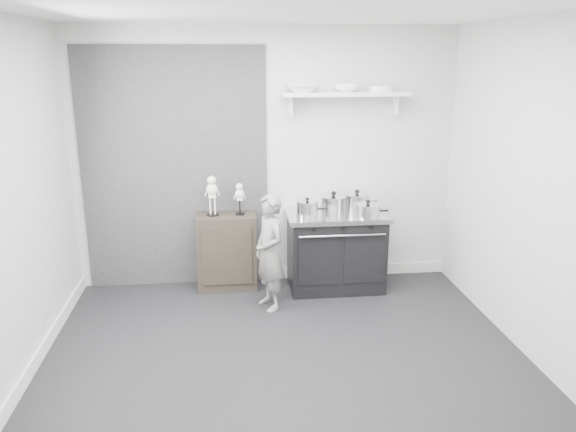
# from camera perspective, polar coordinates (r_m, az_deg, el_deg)

# --- Properties ---
(ground) EXTENTS (4.00, 4.00, 0.00)m
(ground) POSITION_cam_1_polar(r_m,az_deg,el_deg) (4.70, -0.29, -14.64)
(ground) COLOR black
(ground) RESTS_ON ground
(room_shell) EXTENTS (4.02, 3.62, 2.71)m
(room_shell) POSITION_cam_1_polar(r_m,az_deg,el_deg) (4.25, -1.74, 5.72)
(room_shell) COLOR #B0B0AE
(room_shell) RESTS_ON ground
(wall_shelf) EXTENTS (1.30, 0.26, 0.24)m
(wall_shelf) POSITION_cam_1_polar(r_m,az_deg,el_deg) (5.84, 5.86, 12.13)
(wall_shelf) COLOR silver
(wall_shelf) RESTS_ON room_shell
(stove) EXTENTS (1.03, 0.64, 0.82)m
(stove) POSITION_cam_1_polar(r_m,az_deg,el_deg) (5.95, 4.88, -3.48)
(stove) COLOR black
(stove) RESTS_ON ground
(side_cabinet) EXTENTS (0.62, 0.36, 0.80)m
(side_cabinet) POSITION_cam_1_polar(r_m,az_deg,el_deg) (5.97, -6.24, -3.58)
(side_cabinet) COLOR black
(side_cabinet) RESTS_ON ground
(child) EXTENTS (0.41, 0.49, 1.15)m
(child) POSITION_cam_1_polar(r_m,az_deg,el_deg) (5.40, -1.88, -3.70)
(child) COLOR slate
(child) RESTS_ON ground
(pot_front_left) EXTENTS (0.31, 0.22, 0.20)m
(pot_front_left) POSITION_cam_1_polar(r_m,az_deg,el_deg) (5.67, 1.97, 0.78)
(pot_front_left) COLOR silver
(pot_front_left) RESTS_ON stove
(pot_back_left) EXTENTS (0.38, 0.29, 0.20)m
(pot_back_left) POSITION_cam_1_polar(r_m,az_deg,el_deg) (5.92, 4.64, 1.36)
(pot_back_left) COLOR silver
(pot_back_left) RESTS_ON stove
(pot_back_right) EXTENTS (0.35, 0.27, 0.21)m
(pot_back_right) POSITION_cam_1_polar(r_m,az_deg,el_deg) (5.98, 7.00, 1.51)
(pot_back_right) COLOR silver
(pot_back_right) RESTS_ON stove
(pot_front_right) EXTENTS (0.34, 0.25, 0.18)m
(pot_front_right) POSITION_cam_1_polar(r_m,az_deg,el_deg) (5.70, 8.11, 0.57)
(pot_front_right) COLOR silver
(pot_front_right) RESTS_ON stove
(skeleton_full) EXTENTS (0.13, 0.09, 0.48)m
(skeleton_full) POSITION_cam_1_polar(r_m,az_deg,el_deg) (5.79, -7.72, 2.37)
(skeleton_full) COLOR white
(skeleton_full) RESTS_ON side_cabinet
(skeleton_torso) EXTENTS (0.11, 0.07, 0.38)m
(skeleton_torso) POSITION_cam_1_polar(r_m,az_deg,el_deg) (5.81, -4.94, 1.98)
(skeleton_torso) COLOR white
(skeleton_torso) RESTS_ON side_cabinet
(bowl_large) EXTENTS (0.33, 0.33, 0.08)m
(bowl_large) POSITION_cam_1_polar(r_m,az_deg,el_deg) (5.75, 1.42, 12.86)
(bowl_large) COLOR white
(bowl_large) RESTS_ON wall_shelf
(bowl_small) EXTENTS (0.24, 0.24, 0.08)m
(bowl_small) POSITION_cam_1_polar(r_m,az_deg,el_deg) (5.83, 6.01, 12.81)
(bowl_small) COLOR white
(bowl_small) RESTS_ON wall_shelf
(plate_stack) EXTENTS (0.27, 0.27, 0.06)m
(plate_stack) POSITION_cam_1_polar(r_m,az_deg,el_deg) (5.92, 9.47, 12.65)
(plate_stack) COLOR silver
(plate_stack) RESTS_ON wall_shelf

